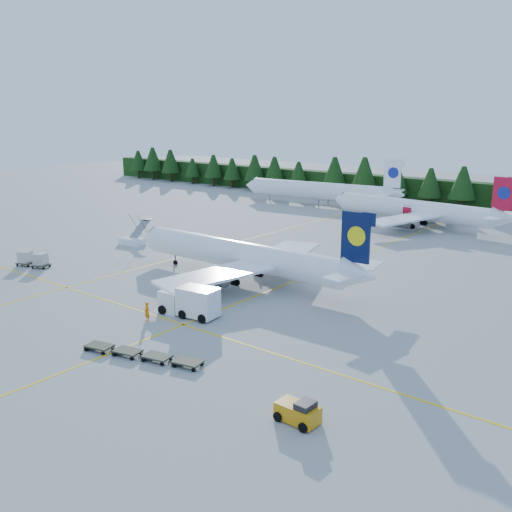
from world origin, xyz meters
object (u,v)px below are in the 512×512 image
Objects in this scene: airliner_navy at (235,255)px; airliner_red at (409,209)px; service_truck at (189,301)px; baggage_tug at (299,412)px; airstairs at (133,239)px.

airliner_navy reaches higher than airliner_red.
airliner_navy is 5.24× the size of service_truck.
airliner_red is at bearing 84.93° from service_truck.
airliner_red is 11.68× the size of baggage_tug.
baggage_tug is at bearing -34.14° from service_truck.
service_truck is at bearing -69.43° from airliner_navy.
airliner_red is at bearing 86.30° from airliner_navy.
airliner_navy reaches higher than airstairs.
service_truck is 23.38m from baggage_tug.
service_truck is at bearing -81.80° from airliner_red.
airliner_red reaches higher than baggage_tug.
airliner_navy is 1.00× the size of airliner_red.
service_truck is at bearing -38.10° from airstairs.
airliner_red is at bearing 110.43° from baggage_tug.
baggage_tug is (20.89, -10.47, -0.77)m from service_truck.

